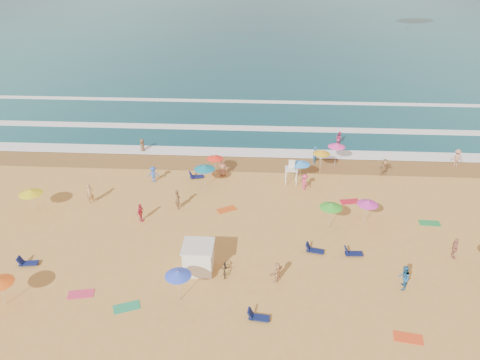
{
  "coord_description": "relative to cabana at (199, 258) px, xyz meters",
  "views": [
    {
      "loc": [
        2.42,
        -31.3,
        21.65
      ],
      "look_at": [
        0.31,
        6.0,
        1.5
      ],
      "focal_mm": 35.0,
      "sensor_mm": 36.0,
      "label": 1
    }
  ],
  "objects": [
    {
      "name": "loungers",
      "position": [
        6.35,
        2.36,
        -0.83
      ],
      "size": [
        48.04,
        19.34,
        0.34
      ],
      "color": "#101A53",
      "rests_on": "ground"
    },
    {
      "name": "lifeguard_stand",
      "position": [
        7.09,
        13.34,
        0.05
      ],
      "size": [
        1.2,
        1.2,
        2.1
      ],
      "primitive_type": null,
      "color": "white",
      "rests_on": "ground"
    },
    {
      "name": "surf_foam",
      "position": [
        2.03,
        26.26,
        -0.9
      ],
      "size": [
        200.0,
        18.7,
        0.05
      ],
      "color": "white",
      "rests_on": "ground"
    },
    {
      "name": "beach_umbrellas",
      "position": [
        2.05,
        5.44,
        1.11
      ],
      "size": [
        56.78,
        31.37,
        0.78
      ],
      "color": "#1568B8",
      "rests_on": "ground"
    },
    {
      "name": "cabana_roof",
      "position": [
        0.0,
        0.0,
        1.06
      ],
      "size": [
        2.2,
        2.2,
        0.12
      ],
      "primitive_type": "cube",
      "color": "silver",
      "rests_on": "cabana"
    },
    {
      "name": "ocean",
      "position": [
        2.03,
        88.94,
        -1.0
      ],
      "size": [
        220.0,
        140.0,
        0.18
      ],
      "primitive_type": "cube",
      "color": "#0C4756",
      "rests_on": "ground"
    },
    {
      "name": "towels",
      "position": [
        3.86,
        1.46,
        -0.98
      ],
      "size": [
        46.07,
        19.52,
        0.03
      ],
      "color": "red",
      "rests_on": "ground"
    },
    {
      "name": "beachgoers",
      "position": [
        5.16,
        10.27,
        -0.18
      ],
      "size": [
        45.82,
        29.67,
        2.11
      ],
      "color": "#2265A0",
      "rests_on": "ground"
    },
    {
      "name": "ground",
      "position": [
        2.03,
        4.94,
        -1.0
      ],
      "size": [
        220.0,
        220.0,
        0.0
      ],
      "primitive_type": "plane",
      "color": "gold",
      "rests_on": "ground"
    },
    {
      "name": "cabana",
      "position": [
        0.0,
        0.0,
        0.0
      ],
      "size": [
        2.0,
        2.0,
        2.0
      ],
      "primitive_type": "cube",
      "color": "white",
      "rests_on": "ground"
    },
    {
      "name": "wet_sand",
      "position": [
        2.03,
        17.44,
        -0.99
      ],
      "size": [
        220.0,
        220.0,
        0.0
      ],
      "primitive_type": "plane",
      "color": "olive",
      "rests_on": "ground"
    },
    {
      "name": "bicycle",
      "position": [
        1.9,
        -0.3,
        -0.57
      ],
      "size": [
        0.67,
        1.68,
        0.86
      ],
      "primitive_type": "imported",
      "rotation": [
        0.0,
        0.0,
        0.06
      ],
      "color": "black",
      "rests_on": "ground"
    }
  ]
}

